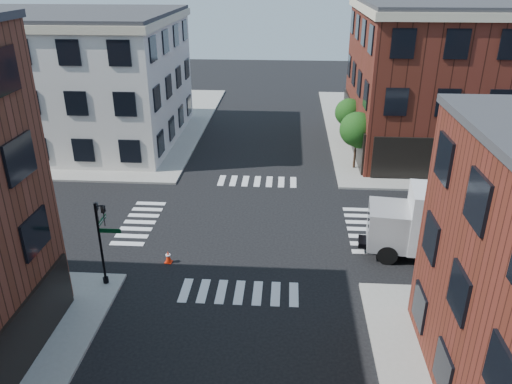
{
  "coord_description": "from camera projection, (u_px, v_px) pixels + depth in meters",
  "views": [
    {
      "loc": [
        2.18,
        -27.35,
        14.78
      ],
      "look_at": [
        0.39,
        -0.4,
        2.5
      ],
      "focal_mm": 35.0,
      "sensor_mm": 36.0,
      "label": 1
    }
  ],
  "objects": [
    {
      "name": "sidewalk_nw",
      "position": [
        63.0,
        122.0,
        51.4
      ],
      "size": [
        30.0,
        30.0,
        0.15
      ],
      "primitive_type": "cube",
      "color": "gray",
      "rests_on": "ground"
    },
    {
      "name": "ground",
      "position": [
        250.0,
        226.0,
        31.09
      ],
      "size": [
        120.0,
        120.0,
        0.0
      ],
      "primitive_type": "plane",
      "color": "black",
      "rests_on": "ground"
    },
    {
      "name": "tree_near",
      "position": [
        358.0,
        131.0,
        38.39
      ],
      "size": [
        2.69,
        2.69,
        4.49
      ],
      "color": "black",
      "rests_on": "ground"
    },
    {
      "name": "building_nw",
      "position": [
        52.0,
        80.0,
        44.49
      ],
      "size": [
        22.0,
        16.0,
        11.0
      ],
      "primitive_type": "cube",
      "color": "beige",
      "rests_on": "ground"
    },
    {
      "name": "traffic_cone",
      "position": [
        168.0,
        257.0,
        27.11
      ],
      "size": [
        0.43,
        0.43,
        0.7
      ],
      "rotation": [
        0.0,
        0.0,
        -0.15
      ],
      "color": "red",
      "rests_on": "ground"
    },
    {
      "name": "signal_pole",
      "position": [
        102.0,
        235.0,
        24.25
      ],
      "size": [
        1.29,
        1.24,
        4.6
      ],
      "color": "black",
      "rests_on": "ground"
    },
    {
      "name": "sidewalk_ne",
      "position": [
        480.0,
        130.0,
        48.87
      ],
      "size": [
        30.0,
        30.0,
        0.15
      ],
      "primitive_type": "cube",
      "color": "gray",
      "rests_on": "ground"
    },
    {
      "name": "box_truck",
      "position": [
        455.0,
        225.0,
        26.77
      ],
      "size": [
        9.12,
        3.72,
        4.03
      ],
      "rotation": [
        0.0,
        0.0,
        -0.12
      ],
      "color": "silver",
      "rests_on": "ground"
    },
    {
      "name": "building_ne",
      "position": [
        507.0,
        80.0,
        41.9
      ],
      "size": [
        25.0,
        16.0,
        12.0
      ],
      "primitive_type": "cube",
      "color": "#4C1D13",
      "rests_on": "ground"
    },
    {
      "name": "tree_far",
      "position": [
        349.0,
        114.0,
        43.96
      ],
      "size": [
        2.43,
        2.43,
        4.07
      ],
      "color": "black",
      "rests_on": "ground"
    }
  ]
}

